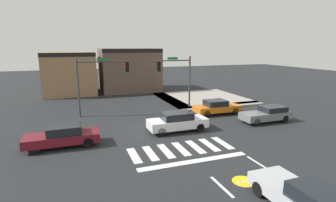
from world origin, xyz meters
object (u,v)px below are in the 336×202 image
Objects in this scene: traffic_signal_northeast at (176,73)px; car_orange at (217,107)px; car_white at (177,122)px; car_gray at (267,114)px; traffic_signal_northwest at (101,75)px; car_maroon at (63,136)px; car_silver at (307,199)px.

traffic_signal_northeast is 5.41m from car_orange.
car_white is at bearing 69.28° from traffic_signal_northeast.
traffic_signal_northeast reaches higher than car_gray.
traffic_signal_northwest is 9.20m from car_white.
car_maroon is 8.34m from car_white.
car_white reaches higher than car_maroon.
car_silver is at bearing 84.28° from traffic_signal_northeast.
car_gray is 13.52m from car_silver.
traffic_signal_northeast is (7.55, -0.24, -0.04)m from traffic_signal_northwest.
traffic_signal_northwest is 7.56m from traffic_signal_northeast.
car_maroon is at bearing -114.12° from traffic_signal_northwest.
car_orange is at bearing -163.98° from car_maroon.
car_orange is (2.96, -3.32, -3.08)m from traffic_signal_northeast.
car_gray is at bearing -179.60° from car_maroon.
car_orange is (10.51, -3.56, -3.12)m from traffic_signal_northwest.
car_orange reaches higher than car_gray.
traffic_signal_northwest reaches higher than car_orange.
car_orange is at bearing 131.68° from traffic_signal_northeast.
traffic_signal_northwest is 1.24× the size of car_gray.
car_gray is 0.98× the size of car_silver.
car_maroon is at bearing 33.77° from traffic_signal_northeast.
traffic_signal_northwest is at bearing -29.24° from car_gray.
traffic_signal_northeast reaches higher than car_white.
car_maroon is at bearing 0.40° from car_gray.
traffic_signal_northeast is 18.74m from car_silver.
traffic_signal_northeast is at bearing -51.47° from car_gray.
car_white is (4.95, -7.13, -3.05)m from traffic_signal_northwest.
car_orange is 0.97× the size of car_white.
traffic_signal_northeast is 7.96m from car_white.
car_maroon reaches higher than car_orange.
traffic_signal_northeast is at bearing -146.23° from car_maroon.
car_silver reaches higher than car_orange.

